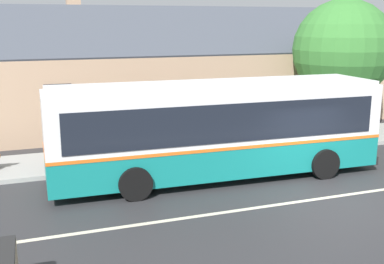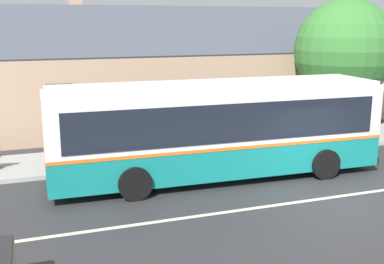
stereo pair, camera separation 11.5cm
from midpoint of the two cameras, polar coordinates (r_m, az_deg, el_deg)
ground_plane at (r=14.87m, az=15.82°, el=-7.45°), size 300.00×300.00×0.00m
sidewalk_far at (r=19.77m, az=5.75°, el=-1.71°), size 60.00×3.00×0.15m
lane_divider_stripe at (r=14.87m, az=15.82°, el=-7.44°), size 60.00×0.16×0.01m
community_building at (r=26.94m, az=-1.36°, el=6.26°), size 20.88×10.68×6.91m
transit_bus at (r=15.68m, az=2.74°, el=0.54°), size 10.96×2.98×3.15m
bench_down_street at (r=17.57m, az=-13.02°, el=-2.18°), size 1.76×0.51×0.94m
street_tree_primary at (r=23.09m, az=17.31°, el=9.29°), size 4.51×4.51×6.08m
bus_stop_sign at (r=20.94m, az=18.16°, el=2.91°), size 0.36×0.07×2.40m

